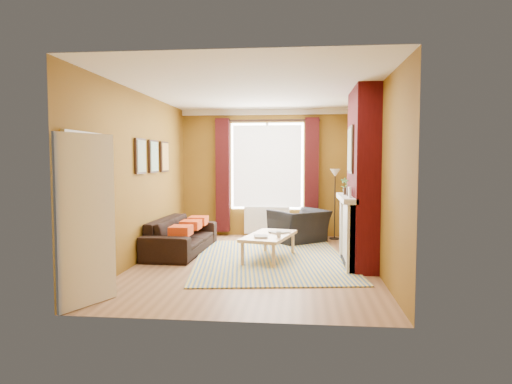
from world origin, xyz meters
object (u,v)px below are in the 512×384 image
wicker_stool (292,229)px  floor_lamp (335,184)px  sofa (182,235)px  armchair (299,226)px  coffee_table (269,237)px

wicker_stool → floor_lamp: bearing=13.2°
sofa → armchair: size_ratio=2.09×
sofa → wicker_stool: 2.46m
armchair → floor_lamp: floor_lamp is taller
coffee_table → wicker_stool: wicker_stool is taller
armchair → sofa: bearing=-9.0°
floor_lamp → sofa: bearing=-150.0°
coffee_table → floor_lamp: (1.24, 2.15, 0.80)m
sofa → coffee_table: sofa is taller
sofa → coffee_table: (1.64, -0.48, 0.07)m
armchair → floor_lamp: size_ratio=0.69×
coffee_table → floor_lamp: 2.60m
sofa → armchair: 2.46m
armchair → coffee_table: 1.76m
floor_lamp → wicker_stool: bearing=-166.8°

